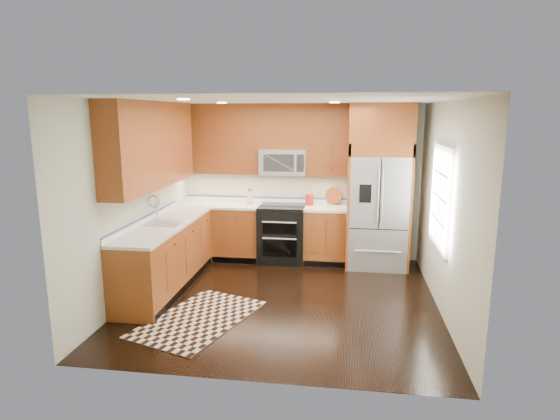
# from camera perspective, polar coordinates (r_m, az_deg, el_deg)

# --- Properties ---
(ground) EXTENTS (4.00, 4.00, 0.00)m
(ground) POSITION_cam_1_polar(r_m,az_deg,el_deg) (6.38, 0.42, -10.80)
(ground) COLOR black
(ground) RESTS_ON ground
(wall_back) EXTENTS (4.00, 0.02, 2.60)m
(wall_back) POSITION_cam_1_polar(r_m,az_deg,el_deg) (7.96, 2.39, 3.44)
(wall_back) COLOR #B7BDAA
(wall_back) RESTS_ON ground
(wall_left) EXTENTS (0.02, 4.00, 2.60)m
(wall_left) POSITION_cam_1_polar(r_m,az_deg,el_deg) (6.58, -17.10, 1.18)
(wall_left) COLOR #B7BDAA
(wall_left) RESTS_ON ground
(wall_right) EXTENTS (0.02, 4.00, 2.60)m
(wall_right) POSITION_cam_1_polar(r_m,az_deg,el_deg) (6.07, 19.49, 0.19)
(wall_right) COLOR #B7BDAA
(wall_right) RESTS_ON ground
(window) EXTENTS (0.04, 1.10, 1.30)m
(window) POSITION_cam_1_polar(r_m,az_deg,el_deg) (6.24, 19.00, 1.46)
(window) COLOR white
(window) RESTS_ON ground
(base_cabinets) EXTENTS (2.85, 3.00, 0.90)m
(base_cabinets) POSITION_cam_1_polar(r_m,az_deg,el_deg) (7.31, -8.23, -4.23)
(base_cabinets) COLOR brown
(base_cabinets) RESTS_ON ground
(countertop) EXTENTS (2.86, 3.01, 0.04)m
(countertop) POSITION_cam_1_polar(r_m,az_deg,el_deg) (7.27, -7.01, -0.48)
(countertop) COLOR silver
(countertop) RESTS_ON base_cabinets
(upper_cabinets) EXTENTS (2.85, 3.00, 1.15)m
(upper_cabinets) POSITION_cam_1_polar(r_m,az_deg,el_deg) (7.21, -7.55, 8.28)
(upper_cabinets) COLOR brown
(upper_cabinets) RESTS_ON ground
(range) EXTENTS (0.76, 0.67, 0.95)m
(range) POSITION_cam_1_polar(r_m,az_deg,el_deg) (7.83, 0.27, -2.89)
(range) COLOR black
(range) RESTS_ON ground
(microwave) EXTENTS (0.76, 0.40, 0.42)m
(microwave) POSITION_cam_1_polar(r_m,az_deg,el_deg) (7.75, 0.41, 5.90)
(microwave) COLOR #B2B2B7
(microwave) RESTS_ON ground
(refrigerator) EXTENTS (0.98, 0.75, 2.60)m
(refrigerator) POSITION_cam_1_polar(r_m,az_deg,el_deg) (7.57, 11.94, 2.80)
(refrigerator) COLOR #B2B2B7
(refrigerator) RESTS_ON ground
(sink_faucet) EXTENTS (0.54, 0.44, 0.37)m
(sink_faucet) POSITION_cam_1_polar(r_m,az_deg,el_deg) (6.73, -14.09, -1.09)
(sink_faucet) COLOR #B2B2B7
(sink_faucet) RESTS_ON countertop
(rug) EXTENTS (1.44, 1.84, 0.01)m
(rug) POSITION_cam_1_polar(r_m,az_deg,el_deg) (5.89, -9.84, -12.91)
(rug) COLOR black
(rug) RESTS_ON ground
(knife_block) EXTENTS (0.12, 0.15, 0.26)m
(knife_block) POSITION_cam_1_polar(r_m,az_deg,el_deg) (7.93, -3.67, 1.53)
(knife_block) COLOR #B67958
(knife_block) RESTS_ON countertop
(utensil_crock) EXTENTS (0.17, 0.17, 0.38)m
(utensil_crock) POSITION_cam_1_polar(r_m,az_deg,el_deg) (7.80, 3.62, 1.55)
(utensil_crock) COLOR maroon
(utensil_crock) RESTS_ON countertop
(cutting_board) EXTENTS (0.37, 0.37, 0.02)m
(cutting_board) POSITION_cam_1_polar(r_m,az_deg,el_deg) (7.93, 6.52, 0.76)
(cutting_board) COLOR brown
(cutting_board) RESTS_ON countertop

